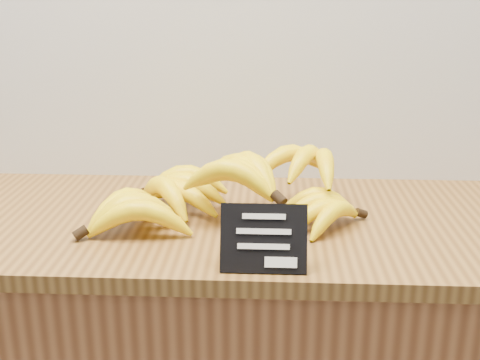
% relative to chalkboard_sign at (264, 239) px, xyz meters
% --- Properties ---
extents(counter_top, '(1.37, 0.54, 0.03)m').
position_rel_chalkboard_sign_xyz_m(counter_top, '(-0.05, 0.23, -0.07)').
color(counter_top, brown).
rests_on(counter_top, counter).
extents(chalkboard_sign, '(0.14, 0.05, 0.10)m').
position_rel_chalkboard_sign_xyz_m(chalkboard_sign, '(0.00, 0.00, 0.00)').
color(chalkboard_sign, black).
rests_on(chalkboard_sign, counter_top).
extents(banana_pile, '(0.54, 0.33, 0.13)m').
position_rel_chalkboard_sign_xyz_m(banana_pile, '(-0.07, 0.22, 0.00)').
color(banana_pile, '#FFE40A').
rests_on(banana_pile, counter_top).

